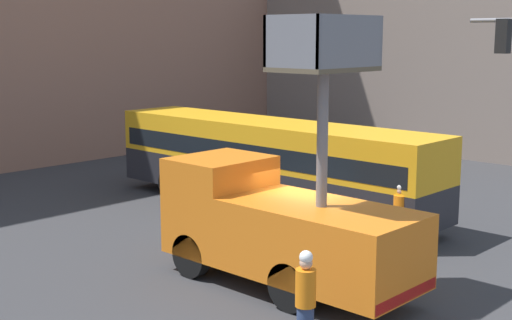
% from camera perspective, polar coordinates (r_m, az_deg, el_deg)
% --- Properties ---
extents(ground_plane, '(120.00, 120.00, 0.00)m').
position_cam_1_polar(ground_plane, '(18.05, 3.93, -8.60)').
color(ground_plane, '#333335').
extents(building_backdrop_side, '(10.00, 28.00, 8.44)m').
position_cam_1_polar(building_backdrop_side, '(38.99, 18.95, 7.22)').
color(building_backdrop_side, gray).
rests_on(building_backdrop_side, ground_plane).
extents(utility_truck, '(2.29, 6.27, 6.14)m').
position_cam_1_polar(utility_truck, '(16.33, 1.99, -5.02)').
color(utility_truck, orange).
rests_on(utility_truck, ground_plane).
extents(city_bus, '(2.43, 12.43, 2.95)m').
position_cam_1_polar(city_bus, '(23.45, 1.07, 0.14)').
color(city_bus, '#232328').
rests_on(city_bus, ground_plane).
extents(road_worker_near_truck, '(0.38, 0.38, 1.93)m').
position_cam_1_polar(road_worker_near_truck, '(13.21, 3.98, -11.19)').
color(road_worker_near_truck, navy).
rests_on(road_worker_near_truck, ground_plane).
extents(road_worker_directing, '(0.38, 0.38, 1.91)m').
position_cam_1_polar(road_worker_directing, '(19.36, 11.46, -4.51)').
color(road_worker_directing, navy).
rests_on(road_worker_directing, ground_plane).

